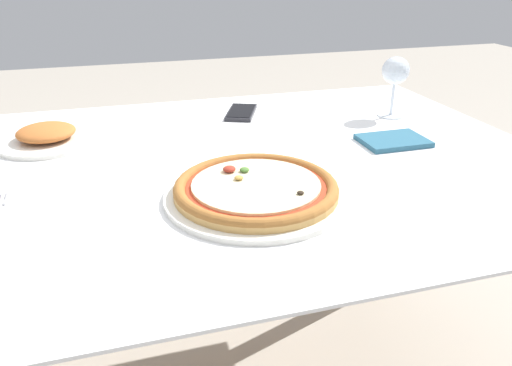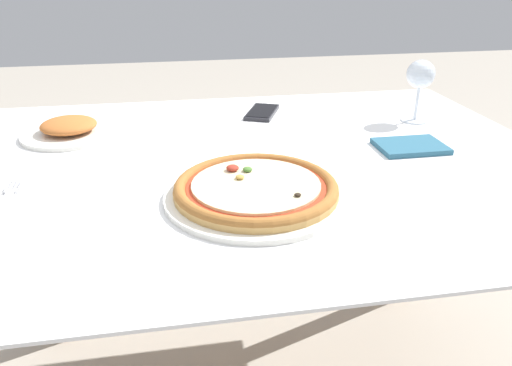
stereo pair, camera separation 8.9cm
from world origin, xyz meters
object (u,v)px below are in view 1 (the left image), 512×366
(cell_phone, at_px, (241,112))
(wine_glass_far_left, at_px, (395,73))
(dining_table, at_px, (243,195))
(pizza_plate, at_px, (256,190))
(side_plate, at_px, (47,136))

(cell_phone, bearing_deg, wine_glass_far_left, -18.82)
(dining_table, xyz_separation_m, cell_phone, (0.08, 0.32, 0.09))
(pizza_plate, relative_size, wine_glass_far_left, 2.07)
(wine_glass_far_left, distance_m, cell_phone, 0.42)
(dining_table, distance_m, side_plate, 0.48)
(dining_table, relative_size, pizza_plate, 4.04)
(cell_phone, relative_size, side_plate, 0.70)
(pizza_plate, xyz_separation_m, cell_phone, (0.11, 0.51, -0.01))
(wine_glass_far_left, distance_m, side_plate, 0.88)
(pizza_plate, height_order, side_plate, side_plate)
(pizza_plate, distance_m, cell_phone, 0.52)
(wine_glass_far_left, bearing_deg, dining_table, -157.74)
(dining_table, xyz_separation_m, pizza_plate, (-0.03, -0.19, 0.10))
(wine_glass_far_left, bearing_deg, side_plate, 177.73)
(wine_glass_far_left, xyz_separation_m, side_plate, (-0.88, 0.03, -0.10))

